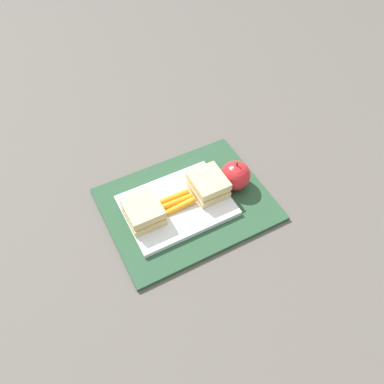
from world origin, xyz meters
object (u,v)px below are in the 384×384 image
food_tray (177,206)px  sandwich_half_right (208,185)px  sandwich_half_left (143,212)px  carrot_sticks_bundle (177,202)px  apple (235,176)px

food_tray → sandwich_half_right: sandwich_half_right is taller
sandwich_half_left → carrot_sticks_bundle: 0.08m
food_tray → carrot_sticks_bundle: size_ratio=3.01×
food_tray → apple: bearing=-2.2°
food_tray → carrot_sticks_bundle: bearing=156.5°
food_tray → sandwich_half_right: size_ratio=2.88×
food_tray → apple: (0.15, -0.01, 0.03)m
sandwich_half_left → food_tray: bearing=0.0°
carrot_sticks_bundle → sandwich_half_left: bearing=-179.8°
sandwich_half_left → apple: apple is taller
food_tray → apple: 0.15m
food_tray → sandwich_half_right: bearing=0.0°
apple → sandwich_half_right: bearing=175.3°
food_tray → sandwich_half_left: bearing=180.0°
carrot_sticks_bundle → food_tray: bearing=-23.5°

